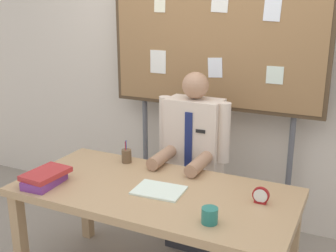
{
  "coord_description": "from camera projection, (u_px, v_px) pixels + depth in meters",
  "views": [
    {
      "loc": [
        1.09,
        -2.07,
        1.83
      ],
      "look_at": [
        0.0,
        0.19,
        1.08
      ],
      "focal_mm": 44.55,
      "sensor_mm": 36.0,
      "label": 1
    }
  ],
  "objects": [
    {
      "name": "open_notebook",
      "position": [
        159.0,
        190.0,
        2.52
      ],
      "size": [
        0.31,
        0.24,
        0.01
      ],
      "primitive_type": "cube",
      "rotation": [
        0.0,
        0.0,
        0.06
      ],
      "color": "silver",
      "rests_on": "desk"
    },
    {
      "name": "book_stack",
      "position": [
        45.0,
        178.0,
        2.6
      ],
      "size": [
        0.21,
        0.3,
        0.08
      ],
      "color": "#72337F",
      "rests_on": "desk"
    },
    {
      "name": "bulletin_board",
      "position": [
        214.0,
        39.0,
        3.19
      ],
      "size": [
        1.73,
        0.09,
        2.15
      ],
      "color": "#4C3823",
      "rests_on": "ground_plane"
    },
    {
      "name": "pen_holder",
      "position": [
        127.0,
        156.0,
        2.96
      ],
      "size": [
        0.07,
        0.07,
        0.16
      ],
      "color": "brown",
      "rests_on": "desk"
    },
    {
      "name": "person",
      "position": [
        193.0,
        169.0,
        3.13
      ],
      "size": [
        0.55,
        0.56,
        1.36
      ],
      "color": "#2D2D33",
      "rests_on": "ground_plane"
    },
    {
      "name": "back_wall",
      "position": [
        222.0,
        63.0,
        3.42
      ],
      "size": [
        6.4,
        0.08,
        2.7
      ],
      "primitive_type": "cube",
      "color": "beige",
      "rests_on": "ground_plane"
    },
    {
      "name": "coffee_mug",
      "position": [
        210.0,
        215.0,
        2.15
      ],
      "size": [
        0.09,
        0.09,
        0.09
      ],
      "primitive_type": "cylinder",
      "color": "#267266",
      "rests_on": "desk"
    },
    {
      "name": "desk",
      "position": [
        155.0,
        201.0,
        2.58
      ],
      "size": [
        1.72,
        0.83,
        0.73
      ],
      "color": "tan",
      "rests_on": "ground_plane"
    },
    {
      "name": "desk_clock",
      "position": [
        261.0,
        196.0,
        2.36
      ],
      "size": [
        0.1,
        0.04,
        0.1
      ],
      "color": "maroon",
      "rests_on": "desk"
    }
  ]
}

